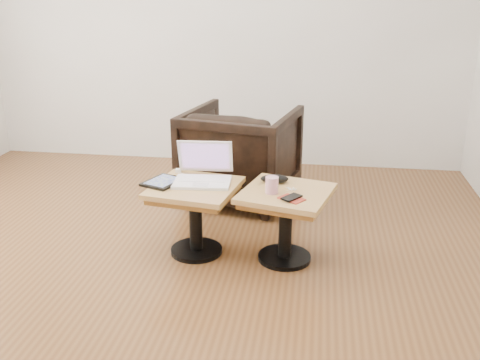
# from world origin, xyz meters

# --- Properties ---
(room_shell) EXTENTS (4.52, 4.52, 2.71)m
(room_shell) POSITION_xyz_m (0.00, 0.00, 1.35)
(room_shell) COLOR brown
(room_shell) RESTS_ON ground
(side_table_left) EXTENTS (0.58, 0.58, 0.46)m
(side_table_left) POSITION_xyz_m (0.19, 0.31, 0.34)
(side_table_left) COLOR black
(side_table_left) RESTS_ON ground
(side_table_right) EXTENTS (0.61, 0.61, 0.46)m
(side_table_right) POSITION_xyz_m (0.75, 0.30, 0.34)
(side_table_right) COLOR black
(side_table_right) RESTS_ON ground
(laptop) EXTENTS (0.37, 0.34, 0.24)m
(laptop) POSITION_xyz_m (0.22, 0.40, 0.51)
(laptop) COLOR white
(laptop) RESTS_ON side_table_left
(tablet) EXTENTS (0.26, 0.29, 0.02)m
(tablet) POSITION_xyz_m (-0.02, 0.32, 0.47)
(tablet) COLOR black
(tablet) RESTS_ON side_table_left
(charging_adapter) EXTENTS (0.04, 0.04, 0.02)m
(charging_adapter) POSITION_xyz_m (0.02, 0.54, 0.47)
(charging_adapter) COLOR white
(charging_adapter) RESTS_ON side_table_left
(glasses_case) EXTENTS (0.18, 0.10, 0.05)m
(glasses_case) POSITION_xyz_m (0.67, 0.42, 0.49)
(glasses_case) COLOR black
(glasses_case) RESTS_ON side_table_right
(striped_cup) EXTENTS (0.11, 0.11, 0.10)m
(striped_cup) POSITION_xyz_m (0.67, 0.25, 0.51)
(striped_cup) COLOR #BD487A
(striped_cup) RESTS_ON side_table_right
(earbuds_tangle) EXTENTS (0.06, 0.04, 0.01)m
(earbuds_tangle) POSITION_xyz_m (0.78, 0.32, 0.46)
(earbuds_tangle) COLOR white
(earbuds_tangle) RESTS_ON side_table_right
(phone_on_sleeve) EXTENTS (0.17, 0.16, 0.02)m
(phone_on_sleeve) POSITION_xyz_m (0.79, 0.16, 0.47)
(phone_on_sleeve) COLOR #9F2D1E
(phone_on_sleeve) RESTS_ON side_table_right
(armchair) EXTENTS (0.95, 0.96, 0.75)m
(armchair) POSITION_xyz_m (0.34, 1.26, 0.37)
(armchair) COLOR black
(armchair) RESTS_ON ground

